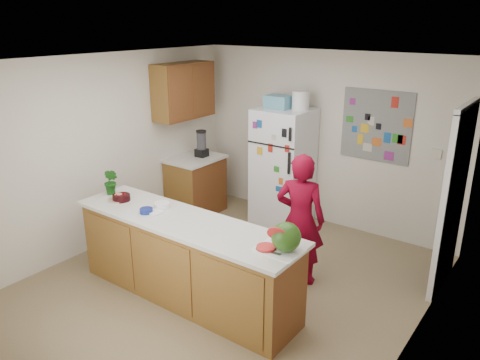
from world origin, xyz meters
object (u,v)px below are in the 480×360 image
Objects in this scene: refrigerator at (283,167)px; cherry_bowl at (121,198)px; watermelon at (286,237)px; person at (300,219)px.

cherry_bowl is (-0.70, -2.40, 0.11)m from refrigerator.
refrigerator is 8.49× the size of cherry_bowl.
refrigerator is 2.78m from watermelon.
refrigerator is at bearing -68.51° from person.
refrigerator is 1.11× the size of person.
watermelon reaches higher than cherry_bowl.
cherry_bowl is (-1.75, -1.05, 0.19)m from person.
watermelon is (0.41, -1.01, 0.30)m from person.
person is at bearing 30.97° from cherry_bowl.
person is at bearing 112.24° from watermelon.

